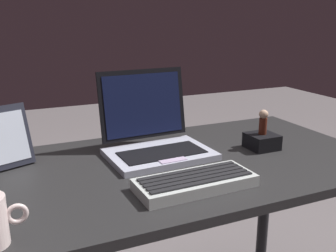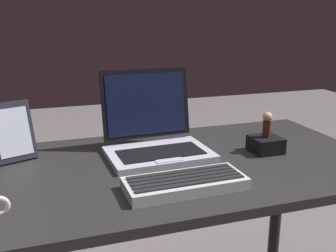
# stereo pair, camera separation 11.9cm
# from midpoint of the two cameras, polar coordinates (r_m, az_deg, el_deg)

# --- Properties ---
(desk) EXTENTS (1.44, 0.66, 0.70)m
(desk) POSITION_cam_midpoint_polar(r_m,az_deg,el_deg) (1.16, -0.83, -9.97)
(desk) COLOR black
(desk) RESTS_ON ground
(laptop_front) EXTENTS (0.32, 0.27, 0.25)m
(laptop_front) POSITION_cam_midpoint_polar(r_m,az_deg,el_deg) (1.22, 0.85, -1.69)
(laptop_front) COLOR #AEB2C4
(laptop_front) RESTS_ON desk
(external_keyboard) EXTENTS (0.31, 0.13, 0.03)m
(external_keyboard) POSITION_cam_midpoint_polar(r_m,az_deg,el_deg) (0.99, 6.02, -8.38)
(external_keyboard) COLOR #BAC1BD
(external_keyboard) RESTS_ON desk
(photo_frame) EXTENTS (0.13, 0.10, 0.18)m
(photo_frame) POSITION_cam_midpoint_polar(r_m,az_deg,el_deg) (1.22, -19.23, -0.90)
(photo_frame) COLOR black
(photo_frame) RESTS_ON desk
(figurine_stand) EXTENTS (0.09, 0.09, 0.05)m
(figurine_stand) POSITION_cam_midpoint_polar(r_m,az_deg,el_deg) (1.29, 16.79, -2.69)
(figurine_stand) COLOR black
(figurine_stand) RESTS_ON desk
(figurine) EXTENTS (0.03, 0.03, 0.08)m
(figurine) POSITION_cam_midpoint_polar(r_m,az_deg,el_deg) (1.27, 17.04, 0.24)
(figurine) COLOR #501F12
(figurine) RESTS_ON figurine_stand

